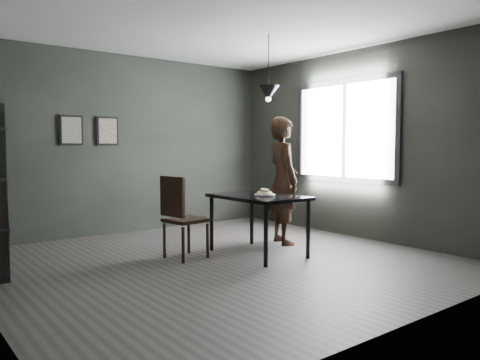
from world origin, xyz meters
TOP-DOWN VIEW (x-y plane):
  - ground at (0.00, 0.00)m, footprint 5.00×5.00m
  - back_wall at (0.00, 2.50)m, footprint 5.00×0.10m
  - ceiling at (0.00, 0.00)m, footprint 5.00×5.00m
  - window_assembly at (2.47, 0.20)m, footprint 0.04×1.96m
  - cafe_table at (0.60, 0.00)m, footprint 0.80×1.20m
  - white_plate at (0.62, -0.10)m, footprint 0.23×0.23m
  - donut_pile at (0.62, -0.10)m, footprint 0.18×0.19m
  - woman at (1.31, 0.31)m, footprint 0.62×0.75m
  - wood_chair at (-0.31, 0.38)m, footprint 0.48×0.48m
  - pendant_lamp at (0.85, 0.10)m, footprint 0.28×0.28m
  - framed_print_left at (-0.90, 2.47)m, footprint 0.34×0.04m
  - framed_print_right at (-0.35, 2.47)m, footprint 0.34×0.04m

SIDE VIEW (x-z plane):
  - ground at x=0.00m, z-range 0.00..0.00m
  - wood_chair at x=-0.31m, z-range 0.07..1.08m
  - cafe_table at x=0.60m, z-range 0.30..1.05m
  - white_plate at x=0.62m, z-range 0.75..0.76m
  - donut_pile at x=0.62m, z-range 0.75..0.83m
  - woman at x=1.31m, z-range 0.00..1.77m
  - back_wall at x=0.00m, z-range 0.00..2.80m
  - window_assembly at x=2.47m, z-range 0.82..2.38m
  - framed_print_left at x=-0.90m, z-range 1.38..1.82m
  - framed_print_right at x=-0.35m, z-range 1.38..1.82m
  - pendant_lamp at x=0.85m, z-range 1.62..2.48m
  - ceiling at x=0.00m, z-range 2.79..2.81m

